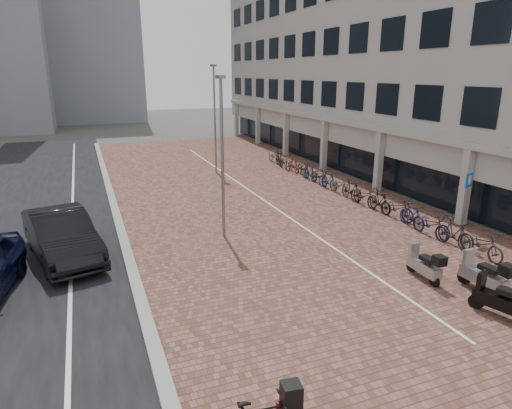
# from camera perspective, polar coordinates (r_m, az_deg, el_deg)

# --- Properties ---
(ground) EXTENTS (140.00, 140.00, 0.00)m
(ground) POSITION_cam_1_polar(r_m,az_deg,el_deg) (13.13, 9.83, -12.57)
(ground) COLOR #474442
(ground) RESTS_ON ground
(plaza_brick) EXTENTS (14.50, 42.00, 0.04)m
(plaza_brick) POSITION_cam_1_polar(r_m,az_deg,el_deg) (24.03, -0.78, 1.40)
(plaza_brick) COLOR brown
(plaza_brick) RESTS_ON ground
(street_asphalt) EXTENTS (8.00, 50.00, 0.03)m
(street_asphalt) POSITION_cam_1_polar(r_m,az_deg,el_deg) (22.79, -27.64, -1.45)
(street_asphalt) COLOR black
(street_asphalt) RESTS_ON ground
(curb) EXTENTS (0.35, 42.00, 0.14)m
(curb) POSITION_cam_1_polar(r_m,az_deg,el_deg) (22.61, -17.87, -0.26)
(curb) COLOR gray
(curb) RESTS_ON ground
(lane_line) EXTENTS (0.12, 44.00, 0.00)m
(lane_line) POSITION_cam_1_polar(r_m,az_deg,el_deg) (22.62, -22.64, -0.88)
(lane_line) COLOR white
(lane_line) RESTS_ON street_asphalt
(parking_line) EXTENTS (0.10, 30.00, 0.00)m
(parking_line) POSITION_cam_1_polar(r_m,az_deg,el_deg) (24.09, -0.33, 1.50)
(parking_line) COLOR white
(parking_line) RESTS_ON plaza_brick
(office_building) EXTENTS (8.40, 40.00, 15.00)m
(office_building) POSITION_cam_1_polar(r_m,az_deg,el_deg) (32.08, 16.22, 19.84)
(office_building) COLOR #9E9E99
(office_building) RESTS_ON ground
(car_dark) EXTENTS (2.98, 5.47, 1.71)m
(car_dark) POSITION_cam_1_polar(r_m,az_deg,el_deg) (17.00, -23.83, -3.68)
(car_dark) COLOR black
(car_dark) RESTS_ON ground
(scooter_front) EXTENTS (0.57, 1.59, 1.08)m
(scooter_front) POSITION_cam_1_polar(r_m,az_deg,el_deg) (15.07, 20.90, -7.20)
(scooter_front) COLOR #949498
(scooter_front) RESTS_ON ground
(scooter_mid) EXTENTS (1.03, 1.76, 1.16)m
(scooter_mid) POSITION_cam_1_polar(r_m,az_deg,el_deg) (13.70, 29.17, -10.56)
(scooter_mid) COLOR black
(scooter_mid) RESTS_ON ground
(scooter_back) EXTENTS (0.62, 1.78, 1.21)m
(scooter_back) POSITION_cam_1_polar(r_m,az_deg,el_deg) (14.90, 27.35, -8.03)
(scooter_back) COLOR #A0A1A5
(scooter_back) RESTS_ON ground
(parking_sign) EXTENTS (0.53, 0.25, 2.69)m
(parking_sign) POSITION_cam_1_polar(r_m,az_deg,el_deg) (18.92, 25.58, 1.20)
(parking_sign) COLOR slate
(parking_sign) RESTS_ON ground
(lamp_near) EXTENTS (0.12, 0.12, 6.21)m
(lamp_near) POSITION_cam_1_polar(r_m,az_deg,el_deg) (17.05, -4.37, 5.65)
(lamp_near) COLOR gray
(lamp_near) RESTS_ON ground
(lamp_far) EXTENTS (0.12, 0.12, 6.76)m
(lamp_far) POSITION_cam_1_polar(r_m,az_deg,el_deg) (28.83, -5.34, 10.73)
(lamp_far) COLOR slate
(lamp_far) RESTS_ON ground
(bike_row) EXTENTS (1.13, 20.39, 1.05)m
(bike_row) POSITION_cam_1_polar(r_m,az_deg,el_deg) (24.31, 10.85, 2.52)
(bike_row) COLOR #232328
(bike_row) RESTS_ON ground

